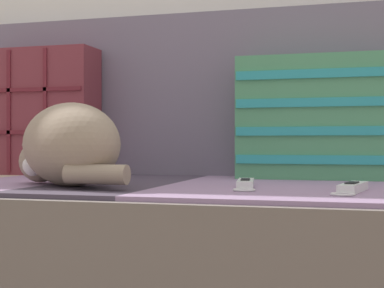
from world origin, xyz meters
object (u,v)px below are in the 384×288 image
at_px(couch, 128,250).
at_px(game_remote_near, 245,184).
at_px(throw_pillow_quilted, 38,112).
at_px(game_remote_far, 352,188).
at_px(throw_pillow_striped, 317,118).
at_px(sleeping_cat, 66,147).

height_order(couch, game_remote_near, game_remote_near).
xyz_separation_m(throw_pillow_quilted, game_remote_far, (0.99, -0.42, -0.19)).
distance_m(couch, game_remote_far, 0.64).
bearing_deg(couch, game_remote_near, -21.99).
height_order(throw_pillow_striped, game_remote_near, throw_pillow_striped).
height_order(throw_pillow_quilted, game_remote_near, throw_pillow_quilted).
xyz_separation_m(sleeping_cat, game_remote_near, (0.42, 0.06, -0.08)).
bearing_deg(throw_pillow_quilted, sleeping_cat, -52.69).
height_order(sleeping_cat, game_remote_near, sleeping_cat).
bearing_deg(game_remote_near, game_remote_far, -11.41).
distance_m(throw_pillow_quilted, game_remote_near, 0.87).
distance_m(throw_pillow_quilted, sleeping_cat, 0.56).
bearing_deg(throw_pillow_quilted, couch, -30.01).
bearing_deg(throw_pillow_quilted, throw_pillow_striped, -0.03).
xyz_separation_m(throw_pillow_quilted, sleeping_cat, (0.34, -0.44, -0.11)).
height_order(throw_pillow_striped, game_remote_far, throw_pillow_striped).
bearing_deg(sleeping_cat, throw_pillow_quilted, 127.31).
bearing_deg(game_remote_near, throw_pillow_quilted, 153.52).
bearing_deg(game_remote_far, couch, 162.17).
xyz_separation_m(game_remote_near, game_remote_far, (0.24, -0.05, 0.00)).
distance_m(sleeping_cat, game_remote_near, 0.43).
height_order(throw_pillow_quilted, game_remote_far, throw_pillow_quilted).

